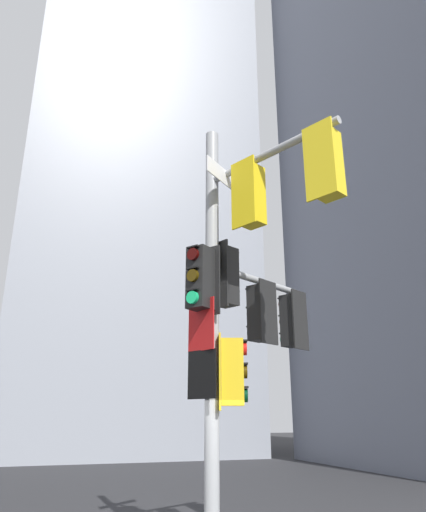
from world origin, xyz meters
TOP-DOWN VIEW (x-y plane):
  - building_mid_block at (2.39, 26.82)m, footprint 15.06×15.06m
  - signal_pole_assembly at (0.49, -0.15)m, footprint 2.82×3.72m

SIDE VIEW (x-z plane):
  - signal_pole_assembly at x=0.49m, z-range 0.62..7.78m
  - building_mid_block at x=2.39m, z-range 0.00..45.80m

